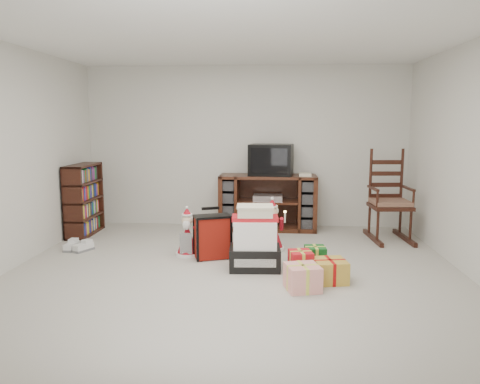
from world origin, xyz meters
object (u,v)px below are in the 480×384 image
object	(u,v)px
rocking_chair	(389,207)
teddy_bear	(252,252)
gift_pile	(255,242)
crt_television	(271,160)
red_suitcase	(213,237)
bookshelf	(84,201)
mrs_claus_figurine	(187,237)
tv_stand	(268,202)
santa_figurine	(272,230)
gift_cluster	(310,265)
sneaker_pair	(77,247)

from	to	relation	value
rocking_chair	teddy_bear	world-z (taller)	rocking_chair
gift_pile	crt_television	size ratio (longest dim) A/B	1.02
rocking_chair	red_suitcase	xyz separation A→B (m)	(-2.35, -1.13, -0.18)
bookshelf	mrs_claus_figurine	bearing A→B (deg)	-30.57
teddy_bear	crt_television	world-z (taller)	crt_television
gift_pile	mrs_claus_figurine	size ratio (longest dim) A/B	1.17
tv_stand	santa_figurine	xyz separation A→B (m)	(0.06, -1.17, -0.16)
bookshelf	gift_cluster	size ratio (longest dim) A/B	1.09
red_suitcase	sneaker_pair	xyz separation A→B (m)	(-1.78, 0.23, -0.22)
gift_pile	sneaker_pair	bearing A→B (deg)	162.70
tv_stand	rocking_chair	bearing A→B (deg)	-14.77
mrs_claus_figurine	bookshelf	bearing A→B (deg)	149.43
gift_pile	red_suitcase	distance (m)	0.64
tv_stand	rocking_chair	world-z (taller)	rocking_chair
santa_figurine	crt_television	world-z (taller)	crt_television
red_suitcase	sneaker_pair	distance (m)	1.81
red_suitcase	mrs_claus_figurine	world-z (taller)	red_suitcase
tv_stand	bookshelf	world-z (taller)	bookshelf
sneaker_pair	gift_cluster	distance (m)	3.03
rocking_chair	sneaker_pair	distance (m)	4.24
tv_stand	bookshelf	bearing A→B (deg)	-168.58
rocking_chair	teddy_bear	xyz separation A→B (m)	(-1.86, -1.35, -0.30)
red_suitcase	teddy_bear	size ratio (longest dim) A/B	1.81
santa_figurine	crt_television	bearing A→B (deg)	90.92
rocking_chair	red_suitcase	size ratio (longest dim) A/B	2.11
teddy_bear	mrs_claus_figurine	world-z (taller)	mrs_claus_figurine
bookshelf	santa_figurine	bearing A→B (deg)	-14.01
gift_pile	sneaker_pair	world-z (taller)	gift_pile
red_suitcase	crt_television	distance (m)	1.92
rocking_chair	mrs_claus_figurine	distance (m)	2.87
rocking_chair	sneaker_pair	size ratio (longest dim) A/B	3.76
tv_stand	crt_television	size ratio (longest dim) A/B	2.14
tv_stand	gift_pile	world-z (taller)	tv_stand
bookshelf	rocking_chair	size ratio (longest dim) A/B	0.78
red_suitcase	sneaker_pair	size ratio (longest dim) A/B	1.78
rocking_chair	santa_figurine	xyz separation A→B (m)	(-1.64, -0.69, -0.19)
red_suitcase	teddy_bear	world-z (taller)	red_suitcase
gift_cluster	crt_television	distance (m)	2.47
rocking_chair	gift_cluster	xyz separation A→B (m)	(-1.23, -1.78, -0.31)
gift_pile	mrs_claus_figurine	xyz separation A→B (m)	(-0.85, 0.48, -0.08)
tv_stand	gift_pile	size ratio (longest dim) A/B	2.09
gift_pile	santa_figurine	distance (m)	0.82
sneaker_pair	teddy_bear	bearing A→B (deg)	0.27
santa_figurine	crt_television	size ratio (longest dim) A/B	0.97
gift_pile	teddy_bear	distance (m)	0.21
rocking_chair	mrs_claus_figurine	size ratio (longest dim) A/B	2.18
gift_pile	gift_cluster	world-z (taller)	gift_pile
gift_cluster	tv_stand	bearing A→B (deg)	101.70
santa_figurine	gift_pile	bearing A→B (deg)	-103.47
bookshelf	sneaker_pair	distance (m)	1.02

